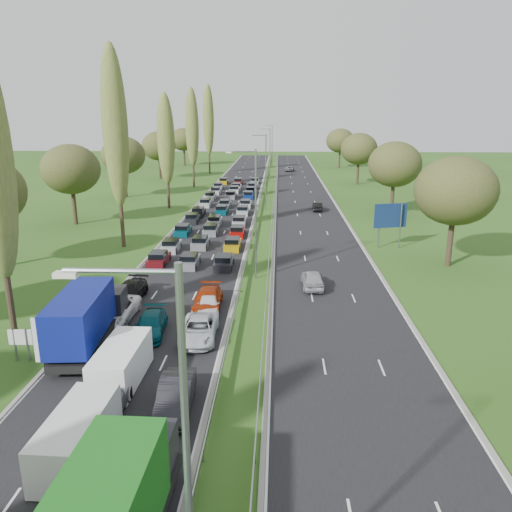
{
  "coord_description": "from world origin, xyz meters",
  "views": [
    {
      "loc": [
        6.56,
        -1.79,
        14.95
      ],
      "look_at": [
        4.42,
        45.41,
        1.5
      ],
      "focal_mm": 35.0,
      "sensor_mm": 36.0,
      "label": 1
    }
  ],
  "objects_px": {
    "blue_lorry": "(87,318)",
    "white_van_rear": "(123,361)",
    "info_sign": "(21,340)",
    "near_car_3": "(129,292)",
    "near_car_2": "(116,310)",
    "direction_sign": "(390,218)",
    "white_van_front": "(80,433)"
  },
  "relations": [
    {
      "from": "near_car_2",
      "to": "info_sign",
      "type": "bearing_deg",
      "value": -119.99
    },
    {
      "from": "info_sign",
      "to": "near_car_3",
      "type": "bearing_deg",
      "value": 71.2
    },
    {
      "from": "near_car_3",
      "to": "direction_sign",
      "type": "xyz_separation_m",
      "value": [
        25.15,
        18.2,
        2.81
      ]
    },
    {
      "from": "blue_lorry",
      "to": "white_van_rear",
      "type": "bearing_deg",
      "value": -53.58
    },
    {
      "from": "white_van_front",
      "to": "white_van_rear",
      "type": "relative_size",
      "value": 1.0
    },
    {
      "from": "info_sign",
      "to": "white_van_front",
      "type": "bearing_deg",
      "value": -50.76
    },
    {
      "from": "blue_lorry",
      "to": "info_sign",
      "type": "xyz_separation_m",
      "value": [
        -3.46,
        -2.11,
        -0.71
      ]
    },
    {
      "from": "near_car_2",
      "to": "white_van_rear",
      "type": "relative_size",
      "value": 1.0
    },
    {
      "from": "info_sign",
      "to": "direction_sign",
      "type": "xyz_separation_m",
      "value": [
        28.8,
        28.93,
        2.2
      ]
    },
    {
      "from": "near_car_3",
      "to": "white_van_front",
      "type": "bearing_deg",
      "value": -76.44
    },
    {
      "from": "white_van_rear",
      "to": "direction_sign",
      "type": "xyz_separation_m",
      "value": [
        21.75,
        30.94,
        2.42
      ]
    },
    {
      "from": "near_car_2",
      "to": "direction_sign",
      "type": "height_order",
      "value": "direction_sign"
    },
    {
      "from": "info_sign",
      "to": "direction_sign",
      "type": "relative_size",
      "value": 0.4
    },
    {
      "from": "near_car_2",
      "to": "blue_lorry",
      "type": "xyz_separation_m",
      "value": [
        -0.42,
        -4.44,
        1.28
      ]
    },
    {
      "from": "near_car_3",
      "to": "blue_lorry",
      "type": "height_order",
      "value": "blue_lorry"
    },
    {
      "from": "near_car_2",
      "to": "blue_lorry",
      "type": "bearing_deg",
      "value": -94.75
    },
    {
      "from": "white_van_front",
      "to": "direction_sign",
      "type": "xyz_separation_m",
      "value": [
        21.65,
        37.68,
        2.42
      ]
    },
    {
      "from": "blue_lorry",
      "to": "info_sign",
      "type": "bearing_deg",
      "value": -153.21
    },
    {
      "from": "direction_sign",
      "to": "white_van_rear",
      "type": "bearing_deg",
      "value": -125.11
    },
    {
      "from": "info_sign",
      "to": "blue_lorry",
      "type": "bearing_deg",
      "value": 31.38
    },
    {
      "from": "blue_lorry",
      "to": "direction_sign",
      "type": "relative_size",
      "value": 1.83
    },
    {
      "from": "near_car_2",
      "to": "blue_lorry",
      "type": "distance_m",
      "value": 4.64
    },
    {
      "from": "near_car_3",
      "to": "white_van_front",
      "type": "xyz_separation_m",
      "value": [
        3.49,
        -19.48,
        0.38
      ]
    },
    {
      "from": "white_van_rear",
      "to": "blue_lorry",
      "type": "bearing_deg",
      "value": 131.96
    },
    {
      "from": "blue_lorry",
      "to": "info_sign",
      "type": "height_order",
      "value": "blue_lorry"
    },
    {
      "from": "info_sign",
      "to": "direction_sign",
      "type": "height_order",
      "value": "direction_sign"
    },
    {
      "from": "near_car_3",
      "to": "info_sign",
      "type": "distance_m",
      "value": 11.35
    },
    {
      "from": "white_van_front",
      "to": "direction_sign",
      "type": "height_order",
      "value": "direction_sign"
    },
    {
      "from": "near_car_2",
      "to": "direction_sign",
      "type": "xyz_separation_m",
      "value": [
        24.91,
        22.38,
        2.77
      ]
    },
    {
      "from": "near_car_3",
      "to": "white_van_front",
      "type": "height_order",
      "value": "white_van_front"
    },
    {
      "from": "white_van_rear",
      "to": "direction_sign",
      "type": "bearing_deg",
      "value": 55.84
    },
    {
      "from": "white_van_front",
      "to": "white_van_rear",
      "type": "distance_m",
      "value": 6.74
    }
  ]
}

